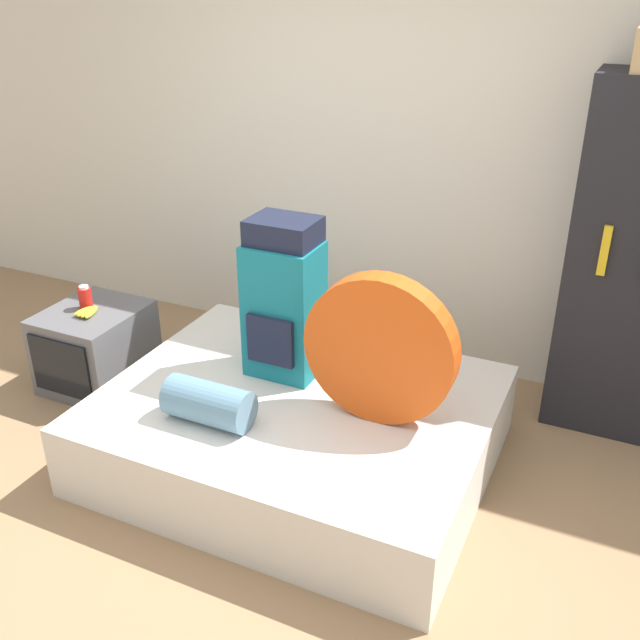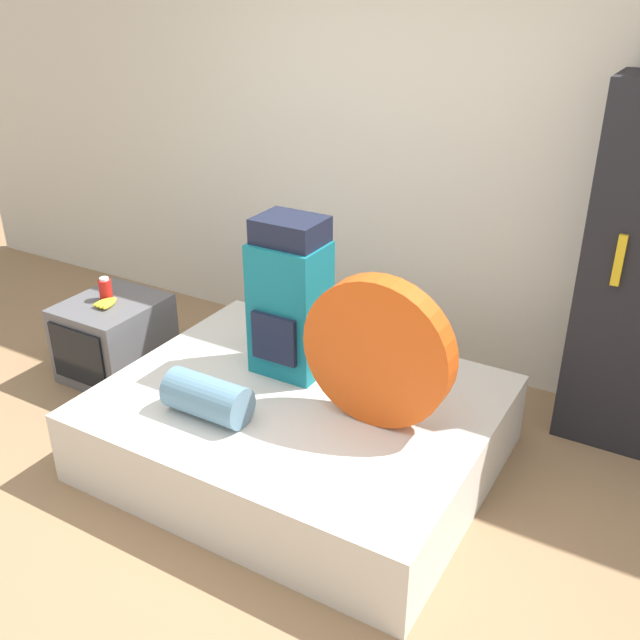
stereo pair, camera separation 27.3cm
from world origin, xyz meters
name	(u,v)px [view 1 (the left image)]	position (x,y,z in m)	size (l,w,h in m)	color
ground_plane	(243,531)	(0.00, 0.00, 0.00)	(16.00, 16.00, 0.00)	#997551
wall_back	(398,156)	(0.00, 1.93, 1.30)	(8.00, 0.05, 2.60)	silver
bed	(298,428)	(-0.01, 0.58, 0.19)	(1.89, 1.53, 0.39)	silver
backpack	(284,301)	(-0.18, 0.79, 0.79)	(0.36, 0.32, 0.83)	#14707F
tent_bag	(380,349)	(0.42, 0.59, 0.75)	(0.72, 0.12, 0.72)	#D14C14
sleeping_roll	(209,403)	(-0.28, 0.21, 0.49)	(0.41, 0.20, 0.20)	#5B849E
television	(96,347)	(-1.46, 0.76, 0.24)	(0.52, 0.60, 0.49)	#5B5B60
canister	(85,298)	(-1.51, 0.78, 0.56)	(0.08, 0.08, 0.15)	red
banana_bunch	(88,312)	(-1.44, 0.71, 0.51)	(0.12, 0.16, 0.04)	yellow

